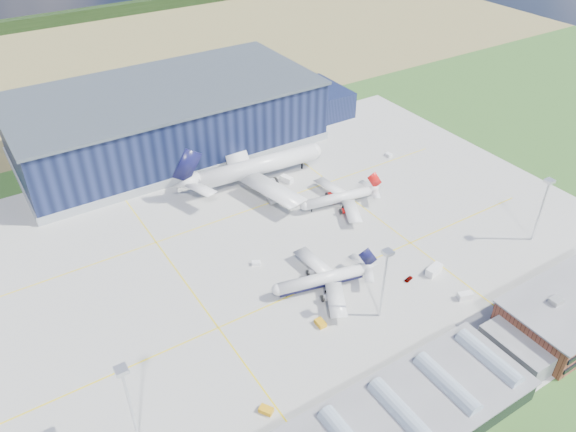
% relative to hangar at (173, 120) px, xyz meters
% --- Properties ---
extents(ground, '(600.00, 600.00, 0.00)m').
position_rel_hangar_xyz_m(ground, '(-2.81, -94.80, -11.62)').
color(ground, '#2A511E').
rests_on(ground, ground).
extents(apron, '(220.00, 160.00, 0.08)m').
position_rel_hangar_xyz_m(apron, '(-2.81, -84.80, -11.59)').
color(apron, '#A0A09B').
rests_on(apron, ground).
extents(farmland, '(600.00, 220.00, 0.01)m').
position_rel_hangar_xyz_m(farmland, '(-2.81, 125.20, -11.62)').
color(farmland, olive).
rests_on(farmland, ground).
extents(treeline, '(600.00, 8.00, 8.00)m').
position_rel_hangar_xyz_m(treeline, '(-2.81, 205.20, -7.62)').
color(treeline, black).
rests_on(treeline, ground).
extents(hangar, '(145.00, 62.00, 26.10)m').
position_rel_hangar_xyz_m(hangar, '(0.00, 0.00, 0.00)').
color(hangar, black).
rests_on(hangar, ground).
extents(glass_concourse, '(78.00, 23.00, 8.60)m').
position_rel_hangar_xyz_m(glass_concourse, '(-9.26, -154.80, -7.93)').
color(glass_concourse, black).
rests_on(glass_concourse, ground).
extents(light_mast_west, '(2.60, 2.60, 23.00)m').
position_rel_hangar_xyz_m(light_mast_west, '(-62.81, -124.80, 3.82)').
color(light_mast_west, silver).
rests_on(light_mast_west, ground).
extents(light_mast_center, '(2.60, 2.60, 23.00)m').
position_rel_hangar_xyz_m(light_mast_center, '(7.19, -124.80, 3.82)').
color(light_mast_center, silver).
rests_on(light_mast_center, ground).
extents(light_mast_east, '(2.60, 2.60, 23.00)m').
position_rel_hangar_xyz_m(light_mast_east, '(72.19, -124.80, 3.82)').
color(light_mast_east, silver).
rests_on(light_mast_east, ground).
extents(airliner_navy, '(40.40, 39.85, 11.01)m').
position_rel_hangar_xyz_m(airliner_navy, '(-0.28, -106.80, -6.11)').
color(airliner_navy, silver).
rests_on(airliner_navy, ground).
extents(airliner_red, '(37.90, 37.34, 10.65)m').
position_rel_hangar_xyz_m(airliner_red, '(30.12, -74.56, -6.29)').
color(airliner_red, silver).
rests_on(airliner_red, ground).
extents(airliner_widebody, '(65.95, 64.70, 20.18)m').
position_rel_hangar_xyz_m(airliner_widebody, '(14.59, -44.43, -1.53)').
color(airliner_widebody, silver).
rests_on(airliner_widebody, ground).
extents(gse_tug_a, '(3.40, 3.79, 1.35)m').
position_rel_hangar_xyz_m(gse_tug_a, '(-35.41, -134.70, -10.94)').
color(gse_tug_a, orange).
rests_on(gse_tug_a, ground).
extents(gse_tug_b, '(2.24, 3.30, 1.41)m').
position_rel_hangar_xyz_m(gse_tug_b, '(-8.82, -118.89, -10.91)').
color(gse_tug_b, orange).
rests_on(gse_tug_b, ground).
extents(gse_van_a, '(6.28, 3.85, 2.55)m').
position_rel_hangar_xyz_m(gse_van_a, '(32.72, -119.79, -10.34)').
color(gse_van_a, white).
rests_on(gse_van_a, ground).
extents(gse_cart_a, '(1.95, 2.90, 1.25)m').
position_rel_hangar_xyz_m(gse_cart_a, '(69.87, -56.24, -10.99)').
color(gse_cart_a, white).
rests_on(gse_cart_a, ground).
extents(gse_van_b, '(3.63, 5.36, 2.25)m').
position_rel_hangar_xyz_m(gse_van_b, '(23.63, -50.66, -10.49)').
color(gse_van_b, white).
rests_on(gse_van_b, ground).
extents(gse_tug_c, '(2.70, 3.85, 1.57)m').
position_rel_hangar_xyz_m(gse_tug_c, '(23.28, -36.94, -10.83)').
color(gse_tug_c, orange).
rests_on(gse_tug_c, ground).
extents(gse_cart_b, '(3.26, 2.92, 1.18)m').
position_rel_hangar_xyz_m(gse_cart_b, '(-10.83, -87.24, -11.03)').
color(gse_cart_b, white).
rests_on(gse_cart_b, ground).
extents(gse_van_c, '(4.78, 3.33, 2.09)m').
position_rel_hangar_xyz_m(gse_van_c, '(32.35, -132.74, -10.57)').
color(gse_van_c, white).
rests_on(gse_van_c, ground).
extents(car_a, '(3.35, 2.02, 1.07)m').
position_rel_hangar_xyz_m(car_a, '(24.18, -118.07, -11.08)').
color(car_a, '#99999E').
rests_on(car_a, ground).
extents(car_b, '(3.62, 2.30, 1.13)m').
position_rel_hangar_xyz_m(car_b, '(6.47, -142.80, -11.05)').
color(car_b, '#99999E').
rests_on(car_b, ground).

